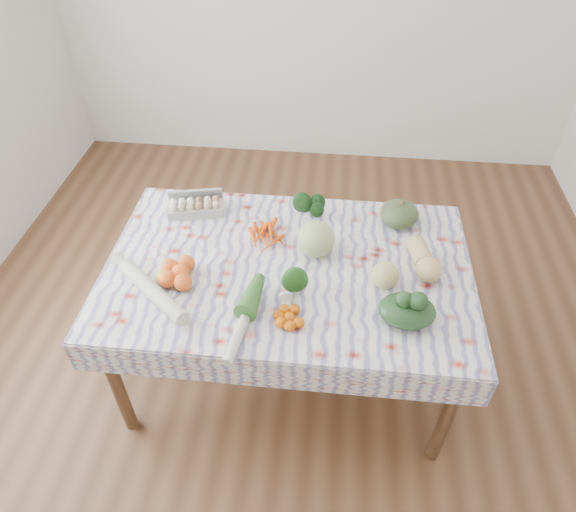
% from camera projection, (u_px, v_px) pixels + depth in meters
% --- Properties ---
extents(ground, '(4.50, 4.50, 0.00)m').
position_uv_depth(ground, '(288.00, 365.00, 2.84)').
color(ground, '#54321D').
rests_on(ground, ground).
extents(dining_table, '(1.60, 1.00, 0.75)m').
position_uv_depth(dining_table, '(288.00, 278.00, 2.38)').
color(dining_table, brown).
rests_on(dining_table, ground).
extents(tablecloth, '(1.66, 1.06, 0.01)m').
position_uv_depth(tablecloth, '(288.00, 266.00, 2.33)').
color(tablecloth, silver).
rests_on(tablecloth, dining_table).
extents(egg_carton, '(0.29, 0.17, 0.07)m').
position_uv_depth(egg_carton, '(195.00, 208.00, 2.58)').
color(egg_carton, '#A6A6A0').
rests_on(egg_carton, tablecloth).
extents(carrot_bunch, '(0.21, 0.19, 0.04)m').
position_uv_depth(carrot_bunch, '(264.00, 236.00, 2.45)').
color(carrot_bunch, '#F84F0A').
rests_on(carrot_bunch, tablecloth).
extents(kale_bunch, '(0.16, 0.14, 0.12)m').
position_uv_depth(kale_bunch, '(309.00, 211.00, 2.53)').
color(kale_bunch, '#143713').
rests_on(kale_bunch, tablecloth).
extents(kabocha_squash, '(0.19, 0.19, 0.12)m').
position_uv_depth(kabocha_squash, '(399.00, 214.00, 2.51)').
color(kabocha_squash, '#3F4F2B').
rests_on(kabocha_squash, tablecloth).
extents(cabbage, '(0.20, 0.20, 0.17)m').
position_uv_depth(cabbage, '(316.00, 239.00, 2.33)').
color(cabbage, '#A7B873').
rests_on(cabbage, tablecloth).
extents(butternut_squash, '(0.17, 0.27, 0.11)m').
position_uv_depth(butternut_squash, '(424.00, 258.00, 2.28)').
color(butternut_squash, '#D6B66C').
rests_on(butternut_squash, tablecloth).
extents(orange_cluster, '(0.28, 0.28, 0.08)m').
position_uv_depth(orange_cluster, '(180.00, 272.00, 2.24)').
color(orange_cluster, orange).
rests_on(orange_cluster, tablecloth).
extents(broccoli, '(0.16, 0.16, 0.10)m').
position_uv_depth(broccoli, '(285.00, 287.00, 2.16)').
color(broccoli, '#1C4E16').
rests_on(broccoli, tablecloth).
extents(mandarin_cluster, '(0.20, 0.20, 0.05)m').
position_uv_depth(mandarin_cluster, '(290.00, 317.00, 2.07)').
color(mandarin_cluster, '#D65A06').
rests_on(mandarin_cluster, tablecloth).
extents(grapefruit, '(0.14, 0.14, 0.12)m').
position_uv_depth(grapefruit, '(385.00, 275.00, 2.20)').
color(grapefruit, '#C8BD6F').
rests_on(grapefruit, tablecloth).
extents(spinach_bag, '(0.24, 0.20, 0.10)m').
position_uv_depth(spinach_bag, '(407.00, 311.00, 2.06)').
color(spinach_bag, black).
rests_on(spinach_bag, tablecloth).
extents(daikon, '(0.40, 0.34, 0.07)m').
position_uv_depth(daikon, '(152.00, 291.00, 2.17)').
color(daikon, beige).
rests_on(daikon, tablecloth).
extents(leek, '(0.11, 0.43, 0.05)m').
position_uv_depth(leek, '(244.00, 320.00, 2.06)').
color(leek, beige).
rests_on(leek, tablecloth).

